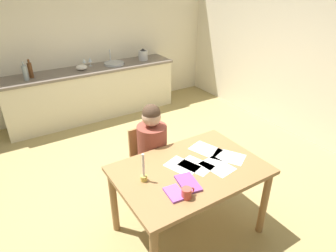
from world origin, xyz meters
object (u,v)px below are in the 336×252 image
wine_glass_near_sink (90,60)px  coffee_mug (187,193)px  stovetop_kettle (143,55)px  sink_unit (114,63)px  bottle_oil (25,73)px  dining_table (190,178)px  book_magazine (175,193)px  mixing_bowl (82,67)px  bottle_vinegar (30,70)px  book_cookery (188,183)px  chair_at_table (149,160)px  wine_glass_by_kettle (84,61)px  candlestick (144,173)px  person_seated (155,151)px

wine_glass_near_sink → coffee_mug: bearing=-97.4°
coffee_mug → stovetop_kettle: bearing=67.3°
sink_unit → bottle_oil: bearing=-176.1°
dining_table → book_magazine: 0.40m
dining_table → stovetop_kettle: (1.20, 3.18, 0.33)m
bottle_oil → mixing_bowl: bearing=5.9°
bottle_vinegar → mixing_bowl: 0.81m
book_cookery → wine_glass_near_sink: 3.53m
book_magazine → sink_unit: (0.92, 3.40, 0.14)m
sink_unit → bottle_vinegar: (-1.40, -0.00, 0.10)m
wine_glass_near_sink → stovetop_kettle: bearing=-8.7°
stovetop_kettle → book_magazine: bearing=-114.0°
dining_table → wine_glass_near_sink: size_ratio=8.82×
dining_table → chair_at_table: 0.73m
chair_at_table → wine_glass_by_kettle: 2.68m
book_magazine → wine_glass_near_sink: size_ratio=1.27×
dining_table → candlestick: bearing=171.0°
chair_at_table → bottle_oil: size_ratio=2.99×
sink_unit → mixing_bowl: (-0.60, -0.01, 0.02)m
dining_table → candlestick: (-0.44, 0.07, 0.18)m
chair_at_table → mixing_bowl: (0.06, 2.47, 0.47)m
mixing_bowl → wine_glass_by_kettle: size_ratio=1.24×
coffee_mug → sink_unit: sink_unit is taller
candlestick → sink_unit: sink_unit is taller
wine_glass_by_kettle → stovetop_kettle: bearing=-7.8°
bottle_oil → sink_unit: bearing=3.9°
candlestick → book_magazine: 0.32m
bottle_oil → bottle_vinegar: bearing=47.4°
stovetop_kettle → mixing_bowl: bearing=-179.8°
book_cookery → dining_table: bearing=60.0°
candlestick → dining_table: bearing=-9.0°
book_magazine → candlestick: bearing=119.4°
dining_table → candlestick: candlestick is taller
candlestick → stovetop_kettle: (1.64, 3.11, 0.15)m
dining_table → book_cookery: (-0.15, -0.17, 0.12)m
dining_table → wine_glass_by_kettle: 3.35m
mixing_bowl → stovetop_kettle: size_ratio=0.87×
wine_glass_near_sink → wine_glass_by_kettle: (-0.11, 0.00, 0.00)m
coffee_mug → bottle_oil: 3.45m
chair_at_table → wine_glass_near_sink: bearing=84.2°
coffee_mug → wine_glass_near_sink: size_ratio=0.77×
coffee_mug → wine_glass_by_kettle: 3.66m
book_cookery → stovetop_kettle: size_ratio=1.18×
chair_at_table → book_magazine: size_ratio=4.39×
sink_unit → dining_table: bearing=-100.8°
bottle_vinegar → chair_at_table: bearing=-73.2°
person_seated → book_cookery: size_ratio=4.61×
dining_table → bottle_oil: size_ratio=4.74×
sink_unit → wine_glass_near_sink: bearing=159.4°
person_seated → bottle_oil: person_seated is taller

